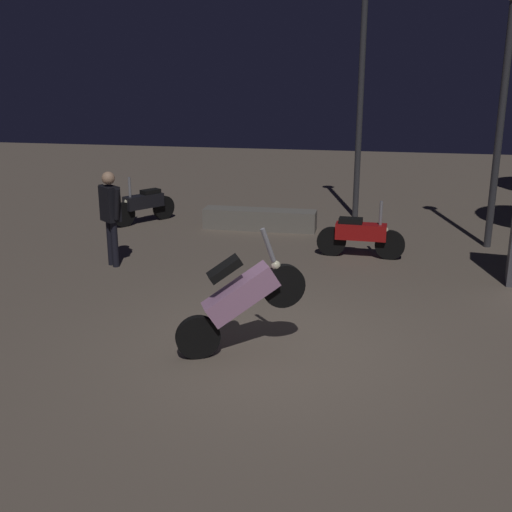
# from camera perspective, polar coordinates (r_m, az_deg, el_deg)

# --- Properties ---
(ground_plane) EXTENTS (40.00, 40.00, 0.00)m
(ground_plane) POSITION_cam_1_polar(r_m,az_deg,el_deg) (8.35, 1.69, -8.25)
(ground_plane) COLOR #756656
(motorcycle_pink_foreground) EXTENTS (1.55, 0.79, 1.63)m
(motorcycle_pink_foreground) POSITION_cam_1_polar(r_m,az_deg,el_deg) (7.92, -1.41, -3.83)
(motorcycle_pink_foreground) COLOR black
(motorcycle_pink_foreground) RESTS_ON ground_plane
(motorcycle_red_parked_left) EXTENTS (1.66, 0.34, 1.11)m
(motorcycle_red_parked_left) POSITION_cam_1_polar(r_m,az_deg,el_deg) (12.19, 9.36, 1.86)
(motorcycle_red_parked_left) COLOR black
(motorcycle_red_parked_left) RESTS_ON ground_plane
(motorcycle_black_parked_right) EXTENTS (1.05, 1.40, 1.11)m
(motorcycle_black_parked_right) POSITION_cam_1_polar(r_m,az_deg,el_deg) (14.94, -10.02, 4.59)
(motorcycle_black_parked_right) COLOR black
(motorcycle_black_parked_right) RESTS_ON ground_plane
(person_rider_beside) EXTENTS (0.58, 0.48, 1.73)m
(person_rider_beside) POSITION_cam_1_polar(r_m,az_deg,el_deg) (11.67, -12.93, 4.03)
(person_rider_beside) COLOR black
(person_rider_beside) RESTS_ON ground_plane
(streetlamp_near) EXTENTS (0.36, 0.36, 5.37)m
(streetlamp_near) POSITION_cam_1_polar(r_m,az_deg,el_deg) (15.20, 9.46, 16.00)
(streetlamp_near) COLOR #38383D
(streetlamp_near) RESTS_ON ground_plane
(streetlamp_far) EXTENTS (0.36, 0.36, 4.99)m
(streetlamp_far) POSITION_cam_1_polar(r_m,az_deg,el_deg) (13.22, 21.41, 14.13)
(streetlamp_far) COLOR #38383D
(streetlamp_far) RESTS_ON ground_plane
(planter_wall_low) EXTENTS (2.51, 0.50, 0.45)m
(planter_wall_low) POSITION_cam_1_polar(r_m,az_deg,el_deg) (14.17, 0.33, 3.31)
(planter_wall_low) COLOR gray
(planter_wall_low) RESTS_ON ground_plane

